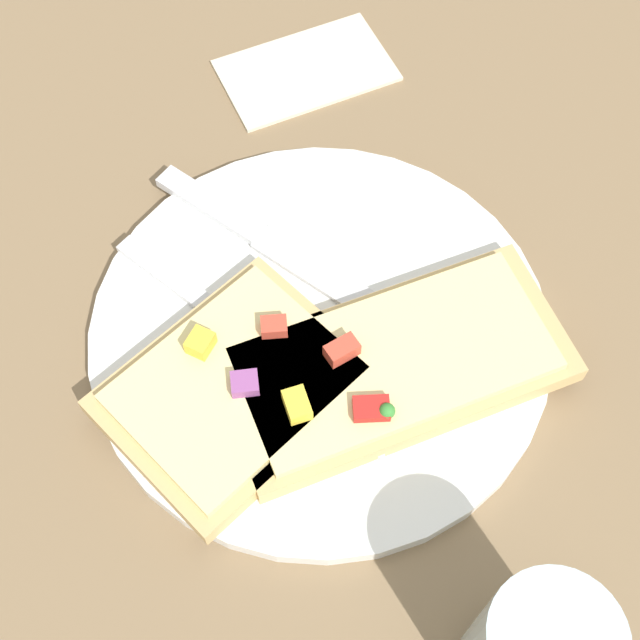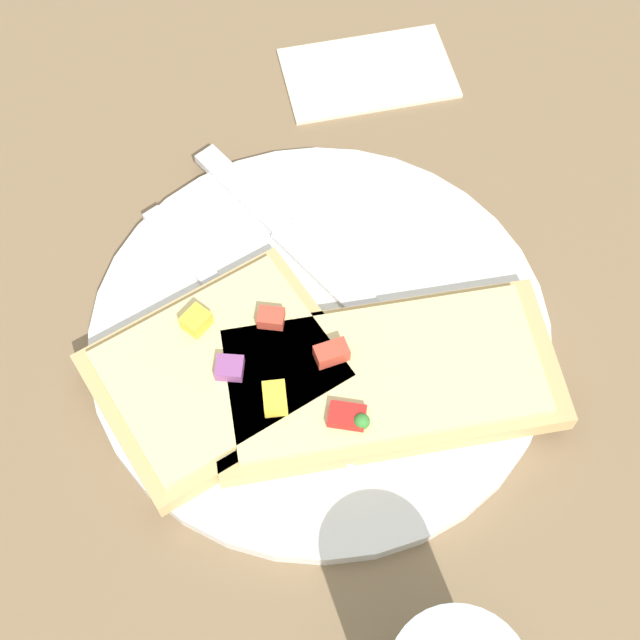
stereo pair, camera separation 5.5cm
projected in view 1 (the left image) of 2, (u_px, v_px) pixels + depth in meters
name	position (u px, v px, depth m)	size (l,w,h in m)	color
ground_plane	(320.00, 337.00, 0.57)	(4.00, 4.00, 0.00)	#7F6647
plate	(320.00, 332.00, 0.56)	(0.29, 0.29, 0.01)	white
fork	(266.00, 349.00, 0.55)	(0.12, 0.21, 0.01)	silver
knife	(271.00, 243.00, 0.59)	(0.12, 0.20, 0.01)	silver
pizza_slice_main	(394.00, 364.00, 0.53)	(0.21, 0.11, 0.03)	tan
pizza_slice_corner	(235.00, 388.00, 0.53)	(0.17, 0.16, 0.03)	tan
crumb_scatter	(294.00, 334.00, 0.55)	(0.02, 0.01, 0.01)	tan
napkin	(306.00, 69.00, 0.68)	(0.13, 0.08, 0.01)	beige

